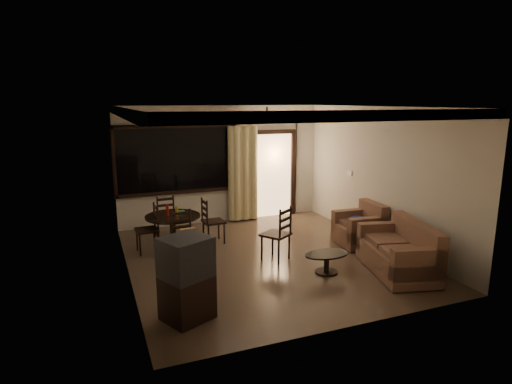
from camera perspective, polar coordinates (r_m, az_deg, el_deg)
name	(u,v)px	position (r m, az deg, el deg)	size (l,w,h in m)	color
ground	(266,257)	(8.20, 1.37, -8.69)	(5.50, 5.50, 0.00)	#7F6651
room_shell	(260,150)	(9.59, 0.59, 5.64)	(5.50, 6.70, 5.50)	beige
dining_table	(173,222)	(8.68, -11.00, -3.98)	(1.09, 1.09, 0.90)	black
dining_chair_west	(148,238)	(8.64, -14.21, -5.99)	(0.44, 0.44, 0.95)	black
dining_chair_east	(213,229)	(8.97, -5.74, -4.98)	(0.44, 0.44, 0.95)	black
dining_chair_south	(185,246)	(7.96, -9.45, -7.17)	(0.44, 0.50, 0.95)	black
dining_chair_north	(165,224)	(9.49, -12.09, -4.25)	(0.44, 0.44, 0.95)	black
tv_cabinet	(187,278)	(5.91, -9.24, -11.31)	(0.77, 0.74, 1.15)	black
sofa	(401,253)	(7.82, 18.74, -7.70)	(1.24, 1.79, 0.87)	#482D21
armchair	(361,228)	(9.05, 13.85, -4.68)	(0.90, 0.90, 0.85)	#482D21
coffee_table	(327,260)	(7.52, 9.40, -8.91)	(0.80, 0.48, 0.35)	black
side_chair	(276,244)	(7.99, 2.71, -6.93)	(0.63, 0.63, 1.03)	black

